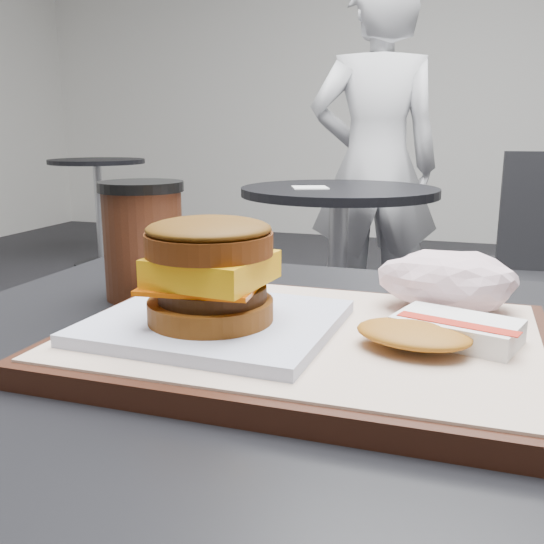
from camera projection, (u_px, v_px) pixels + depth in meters
The scene contains 11 objects.
customer_table at pixel (331, 540), 0.55m from camera, with size 0.80×0.60×0.77m.
serving_tray at pixel (305, 341), 0.50m from camera, with size 0.38×0.28×0.02m.
breakfast_sandwich at pixel (212, 283), 0.48m from camera, with size 0.20×0.18×0.09m.
hash_brown at pixel (437, 331), 0.46m from camera, with size 0.13×0.11×0.02m.
crumpled_wrapper at pixel (447, 281), 0.54m from camera, with size 0.12×0.09×0.05m, color white, non-canonical shape.
coffee_cup at pixel (143, 238), 0.65m from camera, with size 0.09×0.09×0.13m.
neighbor_table at pixel (338, 243), 2.19m from camera, with size 0.70×0.70×0.75m.
napkin at pixel (310, 188), 2.12m from camera, with size 0.12×0.12×0.00m, color white.
neighbor_chair at pixel (519, 260), 2.09m from camera, with size 0.62×0.45×0.88m.
patron at pixel (375, 167), 2.67m from camera, with size 0.58×0.38×1.58m, color silver.
bg_table_mid at pixel (98, 186), 4.25m from camera, with size 0.66×0.66×0.75m.
Camera 1 is at (0.10, -0.47, 0.95)m, focal length 40.00 mm.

